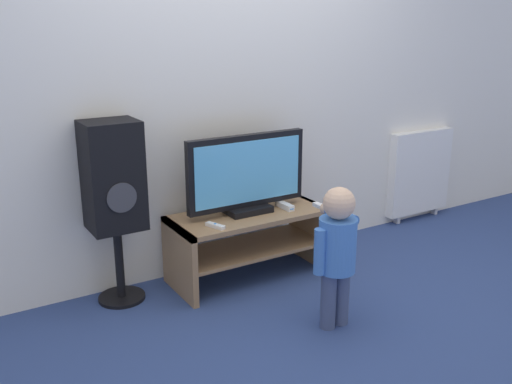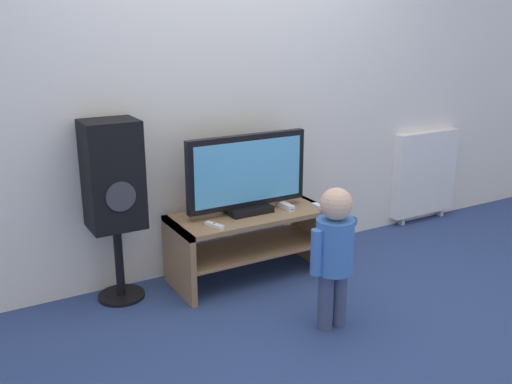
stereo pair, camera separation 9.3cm
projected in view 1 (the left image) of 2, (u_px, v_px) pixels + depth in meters
ground_plane at (267, 289)px, 3.52m from camera, size 16.00×16.00×0.00m
wall_back at (223, 69)px, 3.57m from camera, size 10.00×0.06×2.60m
tv_stand at (249, 234)px, 3.62m from camera, size 1.00×0.44×0.43m
television at (247, 175)px, 3.52m from camera, size 0.81×0.20×0.49m
game_console at (285, 206)px, 3.65m from camera, size 0.04×0.16×0.04m
remote_primary at (215, 226)px, 3.32m from camera, size 0.08×0.13×0.03m
child at (336, 246)px, 2.98m from camera, size 0.30×0.45×0.78m
speaker_tower at (113, 182)px, 3.18m from camera, size 0.30×0.28×1.07m
radiator at (420, 172)px, 4.66m from camera, size 0.63×0.08×0.74m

